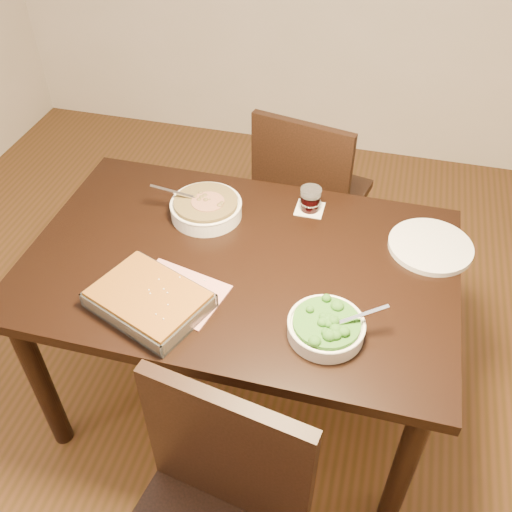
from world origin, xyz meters
TOP-DOWN VIEW (x-y plane):
  - ground at (0.00, 0.00)m, footprint 4.00×4.00m
  - table at (0.00, 0.00)m, footprint 1.40×0.90m
  - magazine_a at (-0.14, -0.19)m, footprint 0.31×0.26m
  - coaster at (0.17, 0.32)m, footprint 0.10×0.10m
  - stew_bowl at (-0.18, 0.20)m, footprint 0.28×0.25m
  - broccoli_bowl at (0.32, -0.24)m, footprint 0.24×0.22m
  - baking_dish at (-0.20, -0.26)m, footprint 0.40×0.35m
  - wine_tumbler at (0.17, 0.32)m, footprint 0.08×0.08m
  - dinner_plate at (0.60, 0.21)m, footprint 0.28×0.28m
  - chair_far at (0.10, 0.75)m, footprint 0.51×0.51m

SIDE VIEW (x-z plane):
  - ground at x=0.00m, z-range 0.00..0.00m
  - chair_far at x=0.10m, z-range 0.05..0.97m
  - table at x=0.00m, z-range 0.28..1.03m
  - coaster at x=0.17m, z-range 0.75..0.75m
  - magazine_a at x=-0.14m, z-range 0.75..0.76m
  - dinner_plate at x=0.60m, z-range 0.75..0.77m
  - baking_dish at x=-0.20m, z-range 0.75..0.81m
  - broccoli_bowl at x=0.32m, z-range 0.74..0.82m
  - stew_bowl at x=-0.18m, z-range 0.74..0.83m
  - wine_tumbler at x=0.17m, z-range 0.75..0.84m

